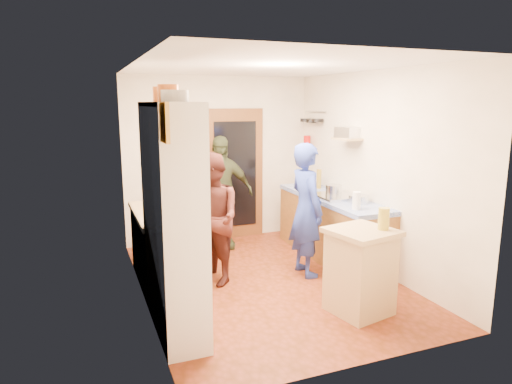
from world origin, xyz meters
TOP-DOWN VIEW (x-y plane):
  - floor at (0.00, 0.00)m, footprint 3.00×4.00m
  - ceiling at (0.00, 0.00)m, footprint 3.00×4.00m
  - wall_back at (0.00, 2.01)m, footprint 3.00×0.02m
  - wall_front at (0.00, -2.01)m, footprint 3.00×0.02m
  - wall_left at (-1.51, 0.00)m, footprint 0.02×4.00m
  - wall_right at (1.51, 0.00)m, footprint 0.02×4.00m
  - door_frame at (0.25, 1.97)m, footprint 0.95×0.06m
  - door_glass at (0.25, 1.94)m, footprint 0.70×0.02m
  - hutch_body at (-1.30, -0.80)m, footprint 0.40×1.20m
  - hutch_top_shelf at (-1.30, -0.80)m, footprint 0.40×1.14m
  - plate_stack at (-1.30, -1.07)m, footprint 0.23×0.23m
  - orange_pot_a at (-1.30, -0.79)m, footprint 0.19×0.19m
  - orange_pot_b at (-1.30, -0.42)m, footprint 0.16×0.16m
  - left_counter_base at (-1.20, 0.45)m, footprint 0.60×1.40m
  - left_counter_top at (-1.20, 0.45)m, footprint 0.64×1.44m
  - toaster at (-1.15, -0.06)m, footprint 0.27×0.22m
  - kettle at (-1.25, 0.30)m, footprint 0.19×0.19m
  - orange_bowl at (-1.12, 0.59)m, footprint 0.26×0.26m
  - chopping_board at (-1.18, 1.02)m, footprint 0.35×0.29m
  - right_counter_base at (1.20, 0.50)m, footprint 0.60×2.20m
  - right_counter_top at (1.20, 0.50)m, footprint 0.62×2.22m
  - hob at (1.20, 0.39)m, footprint 0.55×0.58m
  - pot_on_hob at (1.15, 0.39)m, footprint 0.22×0.22m
  - bottle_a at (1.05, 1.04)m, footprint 0.09×0.09m
  - bottle_b at (1.18, 1.19)m, footprint 0.08×0.08m
  - bottle_c at (1.31, 1.09)m, footprint 0.08×0.08m
  - paper_towel at (1.05, -0.32)m, footprint 0.11×0.11m
  - mixing_bowl at (1.30, 0.00)m, footprint 0.31×0.31m
  - island_base at (0.58, -1.13)m, footprint 0.65×0.65m
  - island_top at (0.58, -1.13)m, footprint 0.74×0.74m
  - cutting_board at (0.52, -1.09)m, footprint 0.40×0.35m
  - oil_jar at (0.78, -1.21)m, footprint 0.14×0.14m
  - pan_rail at (1.46, 1.52)m, footprint 0.02×0.65m
  - pan_hang_a at (1.40, 1.35)m, footprint 0.18×0.18m
  - pan_hang_b at (1.40, 1.55)m, footprint 0.16×0.16m
  - pan_hang_c at (1.40, 1.75)m, footprint 0.17×0.17m
  - wall_shelf at (1.37, 0.45)m, footprint 0.26×0.42m
  - radio at (1.37, 0.45)m, footprint 0.28×0.34m
  - ext_bracket at (1.47, 1.70)m, footprint 0.06×0.10m
  - fire_extinguisher at (1.41, 1.70)m, footprint 0.11×0.11m
  - picture_frame at (-1.48, -1.55)m, footprint 0.03×0.25m
  - person_hob at (0.60, 0.04)m, footprint 0.42×0.63m
  - person_left at (-0.62, 0.27)m, footprint 0.77×0.90m
  - person_back at (-0.13, 1.52)m, footprint 1.06×0.57m

SIDE VIEW (x-z plane):
  - floor at x=0.00m, z-range -0.02..0.00m
  - right_counter_base at x=1.20m, z-range 0.00..0.84m
  - left_counter_base at x=-1.20m, z-range 0.00..0.85m
  - island_base at x=0.58m, z-range 0.00..0.86m
  - person_left at x=-0.62m, z-range 0.00..1.61m
  - person_hob at x=0.60m, z-range 0.00..1.70m
  - person_back at x=-0.13m, z-range 0.00..1.71m
  - right_counter_top at x=1.20m, z-range 0.84..0.90m
  - left_counter_top at x=-1.20m, z-range 0.85..0.90m
  - island_top at x=0.58m, z-range 0.86..0.91m
  - cutting_board at x=0.52m, z-range 0.89..0.91m
  - chopping_board at x=-1.18m, z-range 0.90..0.92m
  - hob at x=1.20m, z-range 0.90..0.94m
  - orange_bowl at x=-1.12m, z-range 0.90..1.00m
  - mixing_bowl at x=1.30m, z-range 0.90..1.00m
  - toaster at x=-1.15m, z-range 0.90..1.08m
  - kettle at x=-1.25m, z-range 0.90..1.08m
  - paper_towel at x=1.05m, z-range 0.90..1.12m
  - pot_on_hob at x=1.15m, z-range 0.94..1.08m
  - oil_jar at x=0.78m, z-range 0.91..1.14m
  - bottle_b at x=1.18m, z-range 0.90..1.15m
  - bottle_a at x=1.05m, z-range 0.90..1.18m
  - bottle_c at x=1.31m, z-range 0.90..1.19m
  - door_frame at x=0.25m, z-range 0.00..2.10m
  - door_glass at x=0.25m, z-range 0.20..1.90m
  - hutch_body at x=-1.30m, z-range 0.00..2.20m
  - wall_back at x=0.00m, z-range 0.00..2.60m
  - wall_front at x=0.00m, z-range 0.00..2.60m
  - wall_left at x=-1.51m, z-range 0.00..2.60m
  - wall_right at x=1.51m, z-range 0.00..2.60m
  - ext_bracket at x=1.47m, z-range 1.43..1.47m
  - fire_extinguisher at x=1.41m, z-range 1.34..1.66m
  - wall_shelf at x=1.37m, z-range 1.69..1.71m
  - radio at x=1.37m, z-range 1.72..1.86m
  - pan_hang_b at x=1.40m, z-range 1.88..1.92m
  - pan_hang_c at x=1.40m, z-range 1.89..1.93m
  - pan_hang_a at x=1.40m, z-range 1.90..1.94m
  - pan_rail at x=1.46m, z-range 2.04..2.06m
  - picture_frame at x=-1.48m, z-range 1.90..2.20m
  - hutch_top_shelf at x=-1.30m, z-range 2.16..2.20m
  - plate_stack at x=-1.30m, z-range 2.20..2.30m
  - orange_pot_b at x=-1.30m, z-range 2.20..2.34m
  - orange_pot_a at x=-1.30m, z-range 2.20..2.35m
  - ceiling at x=0.00m, z-range 2.60..2.62m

